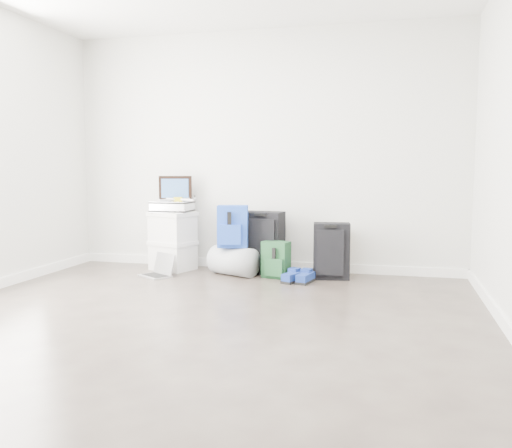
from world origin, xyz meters
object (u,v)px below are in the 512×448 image
(briefcase, at_px, (172,206))
(laptop, at_px, (159,271))
(carry_on, at_px, (331,251))
(large_suitcase, at_px, (263,243))
(boxes_stack, at_px, (173,241))
(duffel_bag, at_px, (233,261))

(briefcase, distance_m, laptop, 0.78)
(briefcase, bearing_deg, carry_on, -1.13)
(briefcase, distance_m, large_suitcase, 1.12)
(carry_on, bearing_deg, boxes_stack, 168.84)
(carry_on, relative_size, laptop, 1.41)
(briefcase, xyz_separation_m, laptop, (0.00, -0.40, -0.67))
(large_suitcase, bearing_deg, briefcase, -170.16)
(laptop, bearing_deg, duffel_bag, 51.03)
(duffel_bag, bearing_deg, large_suitcase, 59.85)
(boxes_stack, height_order, laptop, boxes_stack)
(duffel_bag, distance_m, carry_on, 1.06)
(boxes_stack, distance_m, duffel_bag, 0.80)
(duffel_bag, height_order, carry_on, carry_on)
(boxes_stack, bearing_deg, large_suitcase, 22.32)
(large_suitcase, distance_m, carry_on, 0.78)
(boxes_stack, distance_m, carry_on, 1.82)
(briefcase, xyz_separation_m, carry_on, (1.82, -0.08, -0.43))
(briefcase, xyz_separation_m, large_suitcase, (1.05, 0.05, -0.38))
(boxes_stack, bearing_deg, laptop, -69.88)
(briefcase, distance_m, duffel_bag, 0.97)
(carry_on, height_order, laptop, carry_on)
(briefcase, relative_size, laptop, 1.02)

